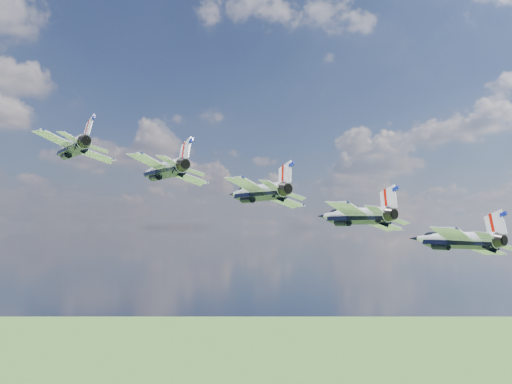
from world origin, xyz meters
TOP-DOWN VIEW (x-y plane):
  - jet_0 at (-1.79, 16.97)m, footprint 11.32×14.82m
  - jet_1 at (7.21, 9.50)m, footprint 11.32×14.82m
  - jet_2 at (16.22, 2.03)m, footprint 11.32×14.82m
  - jet_3 at (25.22, -5.44)m, footprint 11.32×14.82m
  - jet_4 at (34.22, -12.92)m, footprint 11.32×14.82m

SIDE VIEW (x-z plane):
  - jet_4 at x=34.22m, z-range 150.67..157.82m
  - jet_3 at x=25.22m, z-range 153.54..160.69m
  - jet_2 at x=16.22m, z-range 156.41..163.57m
  - jet_1 at x=7.21m, z-range 159.29..166.44m
  - jet_0 at x=-1.79m, z-range 162.16..169.31m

